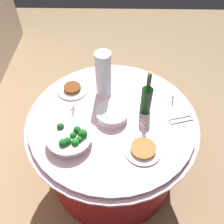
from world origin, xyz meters
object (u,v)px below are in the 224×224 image
object	(u,v)px
label_placard_rear	(143,124)
broccoli_bowl	(70,138)
food_plate_peanuts	(143,149)
wine_bottle	(147,97)
food_plate_stir_fry	(73,89)
decorative_fruit_vase	(103,75)
label_placard_mid	(73,108)
plate_stack	(112,114)
serving_tongs	(180,120)
label_placard_front	(173,96)

from	to	relation	value
label_placard_rear	broccoli_bowl	bearing A→B (deg)	105.27
food_plate_peanuts	label_placard_rear	world-z (taller)	label_placard_rear
food_plate_peanuts	broccoli_bowl	bearing A→B (deg)	82.61
wine_bottle	food_plate_stir_fry	world-z (taller)	wine_bottle
broccoli_bowl	decorative_fruit_vase	world-z (taller)	decorative_fruit_vase
wine_bottle	label_placard_mid	world-z (taller)	wine_bottle
food_plate_stir_fry	label_placard_rear	size ratio (longest dim) A/B	4.00
food_plate_stir_fry	plate_stack	bearing A→B (deg)	-130.32
decorative_fruit_vase	label_placard_mid	bearing A→B (deg)	132.89
wine_bottle	decorative_fruit_vase	size ratio (longest dim) A/B	0.99
wine_bottle	food_plate_stir_fry	xyz separation A→B (m)	(0.19, 0.51, -0.12)
wine_bottle	label_placard_mid	size ratio (longest dim) A/B	6.11
broccoli_bowl	wine_bottle	xyz separation A→B (m)	(0.26, -0.47, 0.09)
serving_tongs	plate_stack	bearing A→B (deg)	87.04
broccoli_bowl	plate_stack	world-z (taller)	broccoli_bowl
broccoli_bowl	label_placard_front	bearing A→B (deg)	-60.91
plate_stack	label_placard_mid	bearing A→B (deg)	80.94
label_placard_mid	label_placard_rear	size ratio (longest dim) A/B	1.00
label_placard_front	label_placard_rear	size ratio (longest dim) A/B	1.00
broccoli_bowl	label_placard_mid	size ratio (longest dim) A/B	5.09
plate_stack	food_plate_peanuts	bearing A→B (deg)	-143.87
broccoli_bowl	decorative_fruit_vase	bearing A→B (deg)	-23.22
food_plate_peanuts	label_placard_rear	distance (m)	0.18
serving_tongs	broccoli_bowl	bearing A→B (deg)	104.66
serving_tongs	label_placard_rear	bearing A→B (deg)	103.58
serving_tongs	label_placard_rear	size ratio (longest dim) A/B	3.03
serving_tongs	label_placard_front	bearing A→B (deg)	6.91
wine_bottle	decorative_fruit_vase	bearing A→B (deg)	58.81
plate_stack	serving_tongs	size ratio (longest dim) A/B	1.26
food_plate_peanuts	label_placard_mid	xyz separation A→B (m)	(0.30, 0.45, 0.02)
food_plate_peanuts	label_placard_front	size ratio (longest dim) A/B	4.00
plate_stack	serving_tongs	bearing A→B (deg)	-92.96
wine_bottle	label_placard_mid	distance (m)	0.49
food_plate_stir_fry	label_placard_mid	xyz separation A→B (m)	(-0.20, -0.03, 0.02)
food_plate_peanuts	label_placard_rear	bearing A→B (deg)	-2.74
plate_stack	food_plate_stir_fry	world-z (taller)	plate_stack
broccoli_bowl	label_placard_mid	world-z (taller)	broccoli_bowl
decorative_fruit_vase	label_placard_front	world-z (taller)	decorative_fruit_vase
label_placard_front	label_placard_mid	size ratio (longest dim) A/B	1.00
plate_stack	food_plate_stir_fry	distance (m)	0.38
serving_tongs	label_placard_rear	distance (m)	0.26
food_plate_stir_fry	decorative_fruit_vase	bearing A→B (deg)	-94.86
serving_tongs	label_placard_mid	bearing A→B (deg)	84.79
wine_bottle	food_plate_peanuts	xyz separation A→B (m)	(-0.32, 0.03, -0.12)
label_placard_rear	label_placard_front	bearing A→B (deg)	-41.95
label_placard_front	label_placard_mid	world-z (taller)	same
plate_stack	wine_bottle	size ratio (longest dim) A/B	0.62
label_placard_rear	wine_bottle	bearing A→B (deg)	-9.71
plate_stack	label_placard_rear	distance (m)	0.22
food_plate_stir_fry	label_placard_rear	distance (m)	0.59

